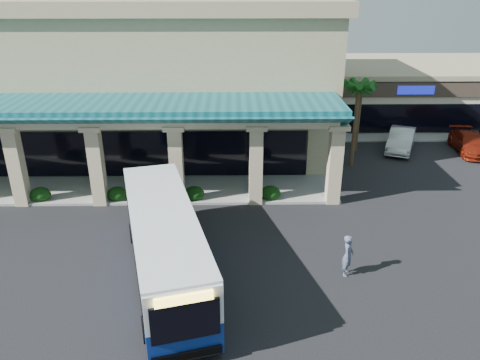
{
  "coord_description": "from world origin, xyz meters",
  "views": [
    {
      "loc": [
        0.23,
        -19.45,
        12.13
      ],
      "look_at": [
        0.57,
        3.45,
        2.2
      ],
      "focal_mm": 35.0,
      "sensor_mm": 36.0,
      "label": 1
    }
  ],
  "objects_px": {
    "transit_bus": "(164,245)",
    "car_red": "(470,143)",
    "car_white": "(401,140)",
    "pedestrian": "(348,255)"
  },
  "relations": [
    {
      "from": "car_red",
      "to": "car_white",
      "type": "bearing_deg",
      "value": 179.58
    },
    {
      "from": "transit_bus",
      "to": "car_red",
      "type": "bearing_deg",
      "value": 22.35
    },
    {
      "from": "transit_bus",
      "to": "car_red",
      "type": "height_order",
      "value": "transit_bus"
    },
    {
      "from": "transit_bus",
      "to": "car_red",
      "type": "xyz_separation_m",
      "value": [
        20.73,
        15.72,
        -0.88
      ]
    },
    {
      "from": "transit_bus",
      "to": "car_white",
      "type": "xyz_separation_m",
      "value": [
        15.73,
        16.3,
        -0.78
      ]
    },
    {
      "from": "transit_bus",
      "to": "car_red",
      "type": "distance_m",
      "value": 26.03
    },
    {
      "from": "car_white",
      "to": "car_red",
      "type": "xyz_separation_m",
      "value": [
        5.0,
        -0.58,
        -0.1
      ]
    },
    {
      "from": "transit_bus",
      "to": "pedestrian",
      "type": "xyz_separation_m",
      "value": [
        7.97,
        0.06,
        -0.63
      ]
    },
    {
      "from": "car_white",
      "to": "pedestrian",
      "type": "bearing_deg",
      "value": -91.57
    },
    {
      "from": "car_white",
      "to": "transit_bus",
      "type": "bearing_deg",
      "value": -110.0
    }
  ]
}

